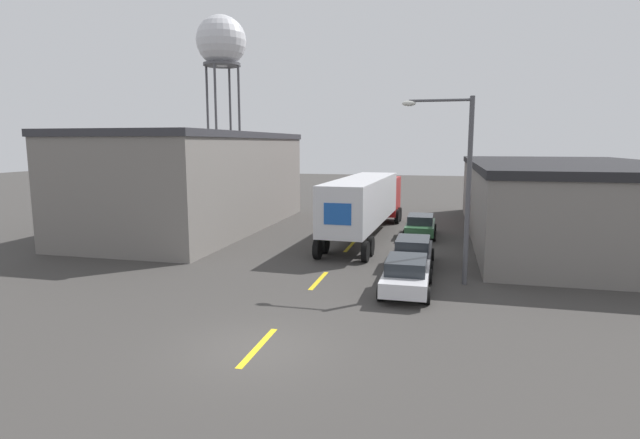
% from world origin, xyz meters
% --- Properties ---
extents(ground_plane, '(160.00, 160.00, 0.00)m').
position_xyz_m(ground_plane, '(0.00, 0.00, 0.00)').
color(ground_plane, '#3D3A38').
extents(road_centerline, '(0.20, 17.29, 0.01)m').
position_xyz_m(road_centerline, '(0.00, 7.32, 0.00)').
color(road_centerline, yellow).
rests_on(road_centerline, ground_plane).
extents(warehouse_left, '(9.12, 19.41, 6.50)m').
position_xyz_m(warehouse_left, '(-11.23, 18.31, 3.26)').
color(warehouse_left, slate).
rests_on(warehouse_left, ground_plane).
extents(warehouse_right, '(11.31, 24.09, 4.68)m').
position_xyz_m(warehouse_right, '(12.33, 20.62, 2.34)').
color(warehouse_right, slate).
rests_on(warehouse_right, ground_plane).
extents(semi_truck, '(3.25, 15.51, 3.74)m').
position_xyz_m(semi_truck, '(0.44, 17.99, 2.29)').
color(semi_truck, '#B21919').
rests_on(semi_truck, ground_plane).
extents(parked_car_right_near, '(1.92, 4.35, 1.38)m').
position_xyz_m(parked_car_right_near, '(3.72, 6.54, 0.73)').
color(parked_car_right_near, silver).
rests_on(parked_car_right_near, ground_plane).
extents(parked_car_right_mid, '(1.92, 4.35, 1.38)m').
position_xyz_m(parked_car_right_mid, '(3.72, 10.77, 0.73)').
color(parked_car_right_mid, black).
rests_on(parked_car_right_mid, ground_plane).
extents(parked_car_right_far, '(1.92, 4.35, 1.38)m').
position_xyz_m(parked_car_right_far, '(3.72, 18.64, 0.73)').
color(parked_car_right_far, '#2D5B38').
rests_on(parked_car_right_far, ground_plane).
extents(water_tower, '(5.81, 5.81, 20.48)m').
position_xyz_m(water_tower, '(-20.69, 43.43, 17.28)').
color(water_tower, '#47474C').
rests_on(water_tower, ground_plane).
extents(street_lamp, '(2.84, 0.32, 7.61)m').
position_xyz_m(street_lamp, '(5.63, 8.24, 4.47)').
color(street_lamp, '#4C4C51').
rests_on(street_lamp, ground_plane).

